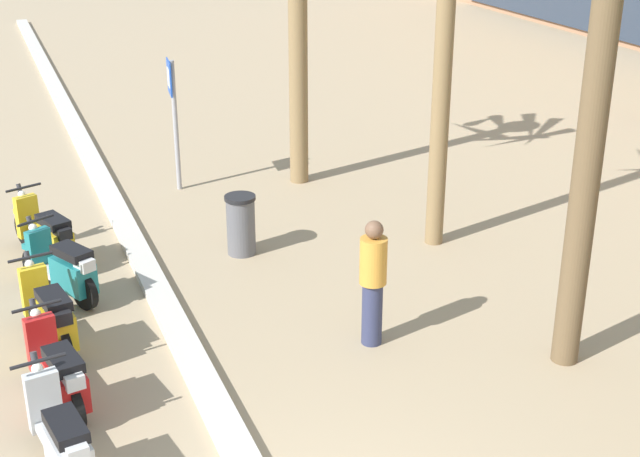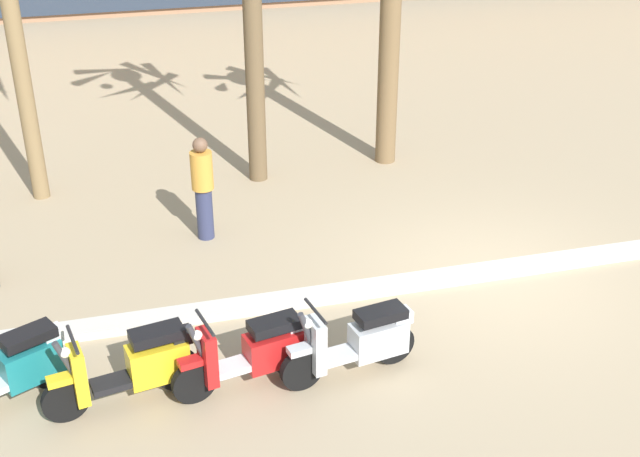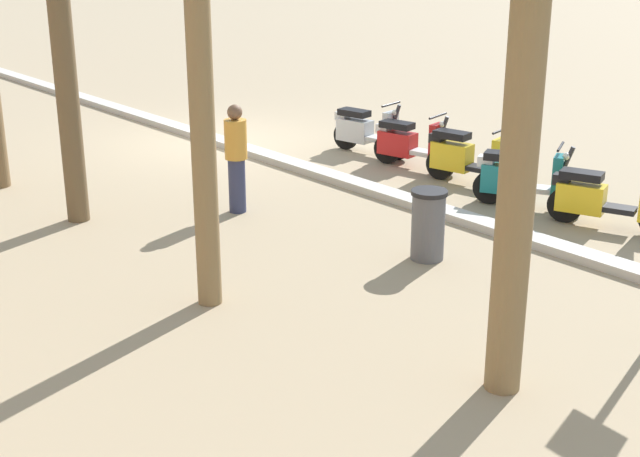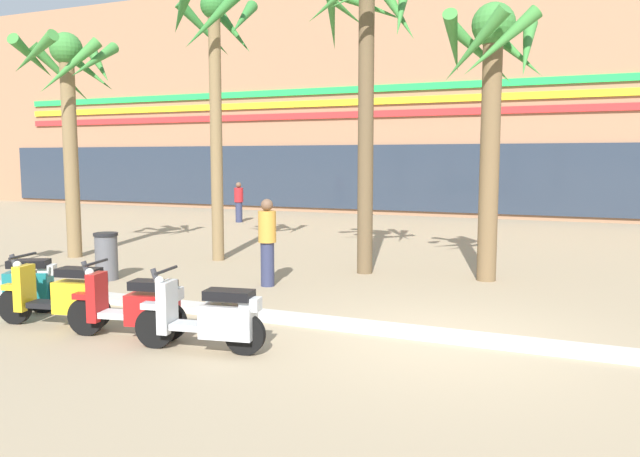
{
  "view_description": "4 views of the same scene",
  "coord_description": "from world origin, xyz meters",
  "px_view_note": "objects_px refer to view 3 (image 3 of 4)",
  "views": [
    {
      "loc": [
        5.14,
        -1.88,
        5.71
      ],
      "look_at": [
        -4.82,
        2.06,
        1.23
      ],
      "focal_mm": 50.06,
      "sensor_mm": 36.0,
      "label": 1
    },
    {
      "loc": [
        -5.14,
        -9.31,
        6.16
      ],
      "look_at": [
        -2.64,
        -0.16,
        1.25
      ],
      "focal_mm": 46.78,
      "sensor_mm": 36.0,
      "label": 2
    },
    {
      "loc": [
        -14.5,
        10.01,
        4.35
      ],
      "look_at": [
        -7.27,
        3.7,
        0.95
      ],
      "focal_mm": 50.21,
      "sensor_mm": 36.0,
      "label": 3
    },
    {
      "loc": [
        1.79,
        -8.12,
        2.43
      ],
      "look_at": [
        -2.59,
        2.04,
        1.19
      ],
      "focal_mm": 35.4,
      "sensor_mm": 36.0,
      "label": 4
    }
  ],
  "objects_px": {
    "scooter_teal_last_in_row": "(520,179)",
    "scooter_red_mid_centre": "(410,144)",
    "scooter_yellow_mid_rear": "(466,158)",
    "litter_bin": "(428,224)",
    "scooter_yellow_mid_front": "(601,198)",
    "pedestrian_window_shopping": "(236,156)",
    "scooter_silver_gap_after_mid": "(366,131)"
  },
  "relations": [
    {
      "from": "scooter_yellow_mid_front",
      "to": "scooter_silver_gap_after_mid",
      "type": "height_order",
      "value": "same"
    },
    {
      "from": "scooter_silver_gap_after_mid",
      "to": "scooter_red_mid_centre",
      "type": "bearing_deg",
      "value": 174.76
    },
    {
      "from": "scooter_yellow_mid_front",
      "to": "pedestrian_window_shopping",
      "type": "height_order",
      "value": "pedestrian_window_shopping"
    },
    {
      "from": "litter_bin",
      "to": "scooter_teal_last_in_row",
      "type": "bearing_deg",
      "value": -78.29
    },
    {
      "from": "scooter_yellow_mid_rear",
      "to": "litter_bin",
      "type": "relative_size",
      "value": 1.89
    },
    {
      "from": "pedestrian_window_shopping",
      "to": "litter_bin",
      "type": "distance_m",
      "value": 3.36
    },
    {
      "from": "scooter_yellow_mid_rear",
      "to": "litter_bin",
      "type": "xyz_separation_m",
      "value": [
        -1.93,
        3.05,
        0.02
      ]
    },
    {
      "from": "scooter_silver_gap_after_mid",
      "to": "litter_bin",
      "type": "xyz_separation_m",
      "value": [
        -4.53,
        3.22,
        0.04
      ]
    },
    {
      "from": "scooter_red_mid_centre",
      "to": "scooter_yellow_mid_front",
      "type": "bearing_deg",
      "value": 176.06
    },
    {
      "from": "scooter_teal_last_in_row",
      "to": "scooter_yellow_mid_rear",
      "type": "height_order",
      "value": "same"
    },
    {
      "from": "pedestrian_window_shopping",
      "to": "scooter_teal_last_in_row",
      "type": "bearing_deg",
      "value": -127.96
    },
    {
      "from": "scooter_yellow_mid_front",
      "to": "pedestrian_window_shopping",
      "type": "xyz_separation_m",
      "value": [
        4.06,
        3.55,
        0.44
      ]
    },
    {
      "from": "scooter_silver_gap_after_mid",
      "to": "scooter_teal_last_in_row",
      "type": "bearing_deg",
      "value": 173.02
    },
    {
      "from": "scooter_red_mid_centre",
      "to": "scooter_teal_last_in_row",
      "type": "bearing_deg",
      "value": 172.22
    },
    {
      "from": "scooter_yellow_mid_front",
      "to": "litter_bin",
      "type": "bearing_deg",
      "value": 74.17
    },
    {
      "from": "scooter_yellow_mid_front",
      "to": "litter_bin",
      "type": "height_order",
      "value": "scooter_yellow_mid_front"
    },
    {
      "from": "scooter_yellow_mid_front",
      "to": "scooter_yellow_mid_rear",
      "type": "distance_m",
      "value": 2.74
    },
    {
      "from": "scooter_red_mid_centre",
      "to": "scooter_silver_gap_after_mid",
      "type": "distance_m",
      "value": 1.26
    },
    {
      "from": "scooter_yellow_mid_front",
      "to": "scooter_teal_last_in_row",
      "type": "bearing_deg",
      "value": 3.74
    },
    {
      "from": "scooter_yellow_mid_front",
      "to": "scooter_yellow_mid_rear",
      "type": "bearing_deg",
      "value": -4.78
    },
    {
      "from": "scooter_yellow_mid_rear",
      "to": "scooter_red_mid_centre",
      "type": "bearing_deg",
      "value": -2.24
    },
    {
      "from": "scooter_yellow_mid_front",
      "to": "scooter_teal_last_in_row",
      "type": "distance_m",
      "value": 1.37
    },
    {
      "from": "scooter_teal_last_in_row",
      "to": "litter_bin",
      "type": "bearing_deg",
      "value": 101.71
    },
    {
      "from": "pedestrian_window_shopping",
      "to": "scooter_yellow_mid_rear",
      "type": "bearing_deg",
      "value": -109.51
    },
    {
      "from": "scooter_yellow_mid_front",
      "to": "scooter_teal_last_in_row",
      "type": "xyz_separation_m",
      "value": [
        1.37,
        0.09,
        0.01
      ]
    },
    {
      "from": "scooter_teal_last_in_row",
      "to": "scooter_yellow_mid_rear",
      "type": "distance_m",
      "value": 1.4
    },
    {
      "from": "scooter_yellow_mid_rear",
      "to": "scooter_silver_gap_after_mid",
      "type": "distance_m",
      "value": 2.61
    },
    {
      "from": "scooter_teal_last_in_row",
      "to": "scooter_red_mid_centre",
      "type": "xyz_separation_m",
      "value": [
        2.71,
        -0.37,
        -0.01
      ]
    },
    {
      "from": "scooter_teal_last_in_row",
      "to": "litter_bin",
      "type": "relative_size",
      "value": 1.68
    },
    {
      "from": "scooter_teal_last_in_row",
      "to": "scooter_silver_gap_after_mid",
      "type": "bearing_deg",
      "value": -6.98
    },
    {
      "from": "litter_bin",
      "to": "scooter_yellow_mid_front",
      "type": "bearing_deg",
      "value": -105.83
    },
    {
      "from": "litter_bin",
      "to": "scooter_silver_gap_after_mid",
      "type": "bearing_deg",
      "value": -35.42
    }
  ]
}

